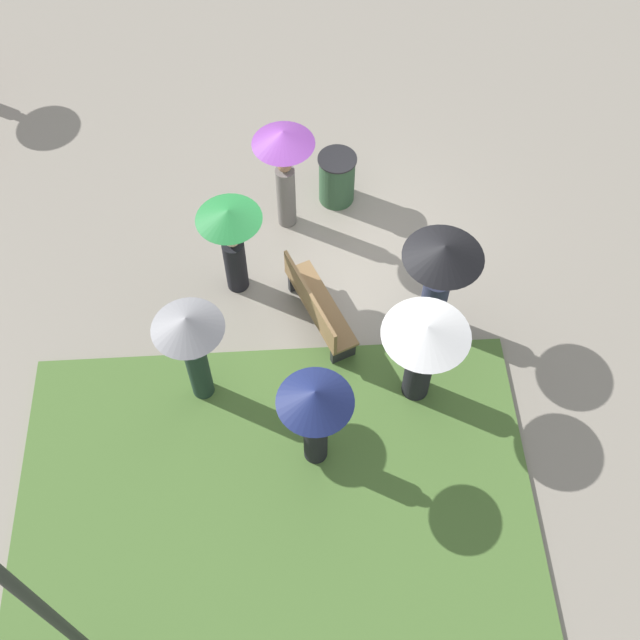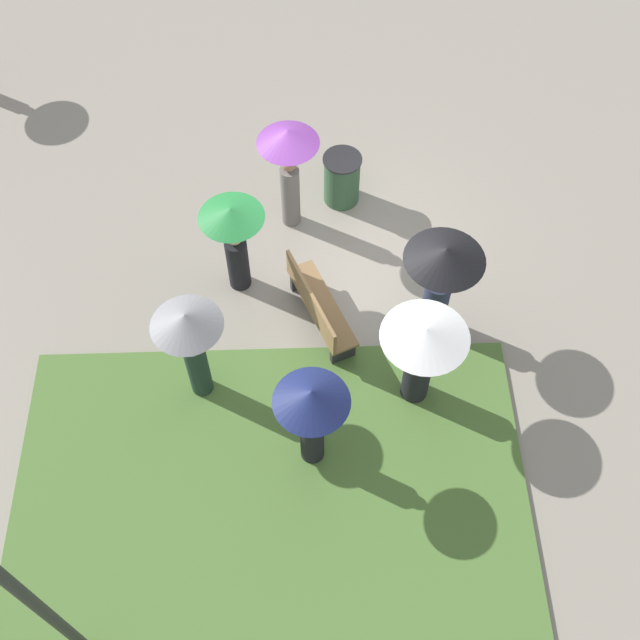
{
  "view_description": "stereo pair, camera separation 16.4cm",
  "coord_description": "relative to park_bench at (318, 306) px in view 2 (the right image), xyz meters",
  "views": [
    {
      "loc": [
        -7.68,
        0.75,
        10.28
      ],
      "look_at": [
        -1.6,
        0.4,
        0.88
      ],
      "focal_mm": 45.0,
      "sensor_mm": 36.0,
      "label": 1
    },
    {
      "loc": [
        -7.69,
        0.59,
        10.28
      ],
      "look_at": [
        -1.6,
        0.4,
        0.88
      ],
      "focal_mm": 45.0,
      "sensor_mm": 36.0,
      "label": 2
    }
  ],
  "objects": [
    {
      "name": "crowd_person_purple",
      "position": [
        2.06,
        0.37,
        0.99
      ],
      "size": [
        0.95,
        0.95,
        2.01
      ],
      "rotation": [
        0.0,
        0.0,
        2.26
      ],
      "color": "slate",
      "rests_on": "ground_plane"
    },
    {
      "name": "lamp_post",
      "position": [
        -4.65,
        2.82,
        2.51
      ],
      "size": [
        0.32,
        0.32,
        4.67
      ],
      "color": "#2D2D30",
      "rests_on": "ground_plane"
    },
    {
      "name": "crowd_person_white",
      "position": [
        -1.24,
        -1.34,
        0.75
      ],
      "size": [
        1.17,
        1.17,
        1.74
      ],
      "rotation": [
        0.0,
        0.0,
        6.02
      ],
      "color": "black",
      "rests_on": "ground_plane"
    },
    {
      "name": "ground_plane",
      "position": [
        1.09,
        -0.42,
        -0.47
      ],
      "size": [
        90.0,
        90.0,
        0.0
      ],
      "primitive_type": "plane",
      "color": "gray"
    },
    {
      "name": "crowd_person_navy",
      "position": [
        -2.15,
        0.13,
        0.89
      ],
      "size": [
        0.97,
        0.97,
        1.86
      ],
      "rotation": [
        0.0,
        0.0,
        5.06
      ],
      "color": "black",
      "rests_on": "ground_plane"
    },
    {
      "name": "trash_bin",
      "position": [
        2.52,
        -0.47,
        0.0
      ],
      "size": [
        0.64,
        0.64,
        0.93
      ],
      "color": "#335638",
      "rests_on": "ground_plane"
    },
    {
      "name": "park_bench",
      "position": [
        0.0,
        0.0,
        0.0
      ],
      "size": [
        1.7,
        1.03,
        0.9
      ],
      "rotation": [
        0.0,
        0.0,
        0.4
      ],
      "color": "brown",
      "rests_on": "ground_plane"
    },
    {
      "name": "crowd_person_grey",
      "position": [
        -1.08,
        1.69,
        0.94
      ],
      "size": [
        0.95,
        0.95,
        1.96
      ],
      "rotation": [
        0.0,
        0.0,
        6.17
      ],
      "color": "#1E3328",
      "rests_on": "ground_plane"
    },
    {
      "name": "crowd_person_green",
      "position": [
        0.8,
        1.19,
        0.73
      ],
      "size": [
        0.96,
        0.96,
        1.77
      ],
      "rotation": [
        0.0,
        0.0,
        3.74
      ],
      "color": "black",
      "rests_on": "ground_plane"
    },
    {
      "name": "crowd_person_black",
      "position": [
        -0.05,
        -1.73,
        0.84
      ],
      "size": [
        1.14,
        1.14,
        1.84
      ],
      "rotation": [
        0.0,
        0.0,
        6.22
      ],
      "color": "#282D47",
      "rests_on": "ground_plane"
    }
  ]
}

